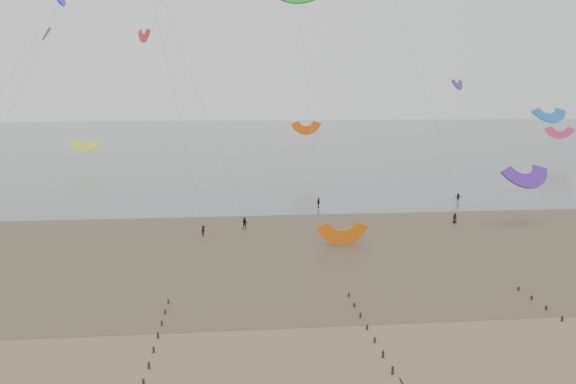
{
  "coord_description": "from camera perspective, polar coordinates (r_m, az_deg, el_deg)",
  "views": [
    {
      "loc": [
        -7.43,
        -41.1,
        20.64
      ],
      "look_at": [
        -0.6,
        28.0,
        8.0
      ],
      "focal_mm": 35.0,
      "sensor_mm": 36.0,
      "label": 1
    }
  ],
  "objects": [
    {
      "name": "kitesurfers",
      "position": [
        92.42,
        0.79,
        -2.05
      ],
      "size": [
        88.41,
        22.1,
        1.87
      ],
      "color": "black",
      "rests_on": "ground"
    },
    {
      "name": "kites_airborne",
      "position": [
        129.15,
        -6.11,
        10.98
      ],
      "size": [
        252.44,
        125.73,
        40.07
      ],
      "color": "#13931D",
      "rests_on": "ground"
    },
    {
      "name": "sea_and_shore",
      "position": [
        78.34,
        -3.0,
        -4.97
      ],
      "size": [
        500.0,
        665.0,
        0.03
      ],
      "color": "#475654",
      "rests_on": "ground"
    },
    {
      "name": "ground",
      "position": [
        46.58,
        4.3,
        -16.01
      ],
      "size": [
        500.0,
        500.0,
        0.0
      ],
      "primitive_type": "plane",
      "color": "brown",
      "rests_on": "ground"
    },
    {
      "name": "grounded_kite",
      "position": [
        76.79,
        5.51,
        -5.32
      ],
      "size": [
        5.93,
        4.66,
        3.22
      ],
      "primitive_type": null,
      "rotation": [
        1.54,
        0.0,
        0.01
      ],
      "color": "orange",
      "rests_on": "ground"
    }
  ]
}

